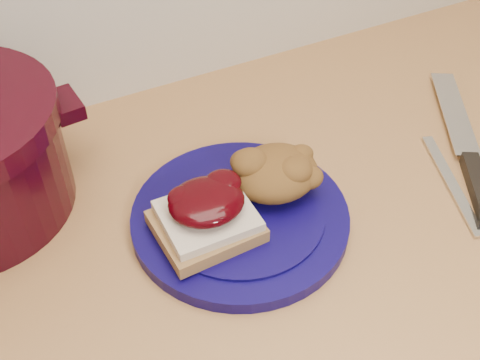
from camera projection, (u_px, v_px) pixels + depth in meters
name	position (u px, v px, depth m)	size (l,w,h in m)	color
plate	(240.00, 218.00, 0.72)	(0.26, 0.26, 0.02)	#0A0443
sandwich	(206.00, 215.00, 0.67)	(0.11, 0.10, 0.05)	olive
stuffing_mound	(275.00, 173.00, 0.72)	(0.11, 0.09, 0.05)	brown
chef_knife	(471.00, 165.00, 0.79)	(0.18, 0.28, 0.02)	black
butter_knife	(451.00, 183.00, 0.77)	(0.18, 0.01, 0.00)	silver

